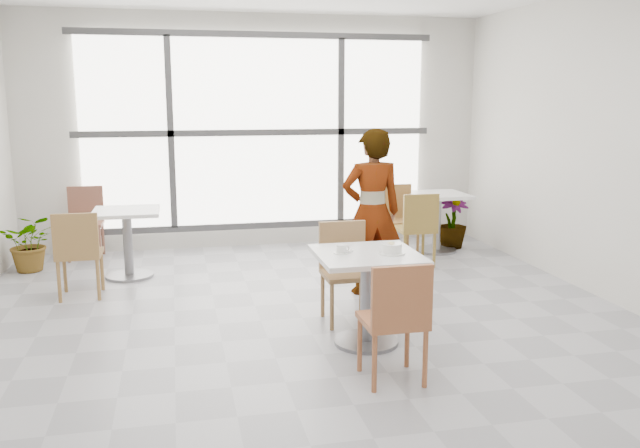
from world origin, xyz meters
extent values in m
plane|color=#9E9EA5|center=(0.00, 0.00, 0.00)|extent=(7.00, 7.00, 0.00)
plane|color=silver|center=(0.00, 3.50, 1.50)|extent=(6.00, 0.00, 6.00)
plane|color=silver|center=(0.00, -3.50, 1.50)|extent=(6.00, 0.00, 6.00)
cube|color=white|center=(0.00, 3.44, 1.50)|extent=(4.40, 0.04, 2.40)
cube|color=#3F3F42|center=(0.00, 3.41, 1.50)|extent=(4.60, 0.05, 0.08)
cube|color=#3F3F42|center=(-1.10, 3.41, 1.50)|extent=(0.08, 0.05, 2.40)
cube|color=#3F3F42|center=(1.10, 3.41, 1.50)|extent=(0.08, 0.05, 2.40)
cube|color=#3F3F42|center=(0.00, 3.41, 0.28)|extent=(4.60, 0.05, 0.08)
cube|color=#3F3F42|center=(0.00, 3.41, 2.72)|extent=(4.60, 0.05, 0.08)
cube|color=silver|center=(0.38, -0.28, 0.73)|extent=(0.80, 0.80, 0.04)
cylinder|color=slate|center=(0.38, -0.28, 0.35)|extent=(0.10, 0.10, 0.71)
cylinder|color=slate|center=(0.38, -0.28, 0.01)|extent=(0.52, 0.52, 0.03)
cube|color=#A25D38|center=(0.36, -0.98, 0.43)|extent=(0.42, 0.42, 0.04)
cube|color=#A25D38|center=(0.36, -1.17, 0.66)|extent=(0.42, 0.04, 0.42)
cylinder|color=#A25D38|center=(0.54, -0.80, 0.21)|extent=(0.04, 0.04, 0.41)
cylinder|color=#A25D38|center=(0.54, -1.16, 0.21)|extent=(0.04, 0.04, 0.41)
cylinder|color=#A25D38|center=(0.18, -0.80, 0.21)|extent=(0.04, 0.04, 0.41)
cylinder|color=#A25D38|center=(0.18, -1.16, 0.21)|extent=(0.04, 0.04, 0.41)
cube|color=#997045|center=(0.37, 0.26, 0.43)|extent=(0.42, 0.42, 0.04)
cube|color=#997045|center=(0.37, 0.45, 0.66)|extent=(0.42, 0.04, 0.42)
cylinder|color=#997045|center=(0.19, 0.08, 0.21)|extent=(0.04, 0.04, 0.41)
cylinder|color=#997045|center=(0.19, 0.44, 0.21)|extent=(0.04, 0.04, 0.41)
cylinder|color=#997045|center=(0.55, 0.08, 0.21)|extent=(0.04, 0.04, 0.41)
cylinder|color=#997045|center=(0.55, 0.44, 0.21)|extent=(0.04, 0.04, 0.41)
cylinder|color=white|center=(0.56, -0.36, 0.76)|extent=(0.21, 0.21, 0.01)
cylinder|color=white|center=(0.56, -0.36, 0.80)|extent=(0.16, 0.16, 0.07)
torus|color=white|center=(0.56, -0.36, 0.83)|extent=(0.16, 0.16, 0.01)
cylinder|color=beige|center=(0.56, -0.36, 0.80)|extent=(0.14, 0.14, 0.05)
cylinder|color=beige|center=(0.52, -0.36, 0.83)|extent=(0.03, 0.03, 0.01)
cylinder|color=beige|center=(0.56, -0.34, 0.83)|extent=(0.03, 0.03, 0.02)
cylinder|color=beige|center=(0.56, -0.35, 0.83)|extent=(0.03, 0.03, 0.01)
cylinder|color=beige|center=(0.56, -0.38, 0.83)|extent=(0.03, 0.03, 0.01)
cylinder|color=#ECE598|center=(0.56, -0.36, 0.83)|extent=(0.03, 0.03, 0.02)
cylinder|color=beige|center=(0.57, -0.32, 0.83)|extent=(0.03, 0.03, 0.02)
cylinder|color=beige|center=(0.58, -0.33, 0.83)|extent=(0.03, 0.03, 0.02)
cylinder|color=beige|center=(0.58, -0.38, 0.83)|extent=(0.03, 0.03, 0.01)
cylinder|color=beige|center=(0.55, -0.33, 0.83)|extent=(0.03, 0.03, 0.01)
cylinder|color=#EFE39A|center=(0.56, -0.33, 0.83)|extent=(0.03, 0.03, 0.02)
cylinder|color=beige|center=(0.57, -0.36, 0.83)|extent=(0.03, 0.03, 0.01)
cylinder|color=beige|center=(0.55, -0.33, 0.83)|extent=(0.03, 0.03, 0.01)
cylinder|color=beige|center=(0.55, -0.38, 0.83)|extent=(0.03, 0.03, 0.01)
cylinder|color=white|center=(0.18, -0.25, 0.75)|extent=(0.13, 0.13, 0.01)
cylinder|color=white|center=(0.18, -0.25, 0.79)|extent=(0.08, 0.08, 0.06)
torus|color=white|center=(0.23, -0.25, 0.79)|extent=(0.05, 0.01, 0.05)
cylinder|color=black|center=(0.18, -0.25, 0.81)|extent=(0.07, 0.07, 0.00)
cube|color=silver|center=(0.23, -0.27, 0.76)|extent=(0.09, 0.05, 0.00)
sphere|color=silver|center=(0.27, -0.26, 0.76)|extent=(0.02, 0.02, 0.02)
imported|color=black|center=(0.83, 1.06, 0.83)|extent=(0.61, 0.40, 1.66)
cube|color=white|center=(-1.60, 2.20, 0.73)|extent=(0.70, 0.70, 0.04)
cylinder|color=slate|center=(-1.60, 2.20, 0.35)|extent=(0.10, 0.10, 0.71)
cylinder|color=slate|center=(-1.60, 2.20, 0.01)|extent=(0.52, 0.52, 0.03)
cube|color=white|center=(2.18, 2.63, 0.73)|extent=(0.70, 0.70, 0.04)
cylinder|color=gray|center=(2.18, 2.63, 0.35)|extent=(0.10, 0.10, 0.71)
cylinder|color=gray|center=(2.18, 2.63, 0.01)|extent=(0.52, 0.52, 0.03)
cube|color=olive|center=(-2.02, 1.56, 0.43)|extent=(0.42, 0.42, 0.04)
cube|color=olive|center=(-2.02, 1.37, 0.66)|extent=(0.42, 0.04, 0.42)
cylinder|color=olive|center=(-1.84, 1.74, 0.21)|extent=(0.04, 0.04, 0.41)
cylinder|color=olive|center=(-1.84, 1.38, 0.21)|extent=(0.04, 0.04, 0.41)
cylinder|color=olive|center=(-2.20, 1.74, 0.21)|extent=(0.04, 0.04, 0.41)
cylinder|color=olive|center=(-2.20, 1.38, 0.21)|extent=(0.04, 0.04, 0.41)
cube|color=brown|center=(-2.17, 3.20, 0.43)|extent=(0.42, 0.42, 0.04)
cube|color=brown|center=(-2.17, 3.39, 0.66)|extent=(0.42, 0.04, 0.42)
cylinder|color=brown|center=(-2.35, 3.02, 0.21)|extent=(0.04, 0.04, 0.41)
cylinder|color=brown|center=(-2.35, 3.38, 0.21)|extent=(0.04, 0.04, 0.41)
cylinder|color=brown|center=(-1.99, 3.02, 0.21)|extent=(0.04, 0.04, 0.41)
cylinder|color=brown|center=(-1.99, 3.38, 0.21)|extent=(0.04, 0.04, 0.41)
cube|color=olive|center=(1.65, 2.03, 0.43)|extent=(0.42, 0.42, 0.04)
cube|color=olive|center=(1.65, 1.84, 0.66)|extent=(0.42, 0.04, 0.42)
cylinder|color=olive|center=(1.83, 2.21, 0.21)|extent=(0.04, 0.04, 0.41)
cylinder|color=olive|center=(1.83, 1.85, 0.21)|extent=(0.04, 0.04, 0.41)
cylinder|color=olive|center=(1.47, 2.21, 0.21)|extent=(0.04, 0.04, 0.41)
cylinder|color=olive|center=(1.47, 1.85, 0.21)|extent=(0.04, 0.04, 0.41)
cube|color=olive|center=(1.63, 2.52, 0.43)|extent=(0.42, 0.42, 0.04)
cube|color=olive|center=(1.63, 2.71, 0.66)|extent=(0.42, 0.04, 0.42)
cylinder|color=olive|center=(1.45, 2.34, 0.21)|extent=(0.04, 0.04, 0.41)
cylinder|color=olive|center=(1.45, 2.70, 0.21)|extent=(0.04, 0.04, 0.41)
cylinder|color=olive|center=(1.81, 2.34, 0.21)|extent=(0.04, 0.04, 0.41)
cylinder|color=olive|center=(1.81, 2.70, 0.21)|extent=(0.04, 0.04, 0.41)
imported|color=#608A4B|center=(-2.70, 2.71, 0.33)|extent=(0.60, 0.52, 0.66)
imported|color=#4F793F|center=(2.46, 2.79, 0.35)|extent=(0.40, 0.40, 0.70)
camera|label=1|loc=(-1.07, -5.14, 1.96)|focal=37.13mm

